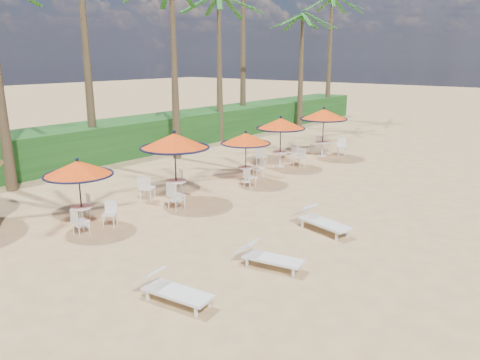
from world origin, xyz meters
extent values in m
plane|color=tan|center=(0.00, 0.00, 0.00)|extent=(160.00, 160.00, 0.00)
cube|color=#194716|center=(-13.50, 11.00, 0.90)|extent=(3.00, 40.00, 1.80)
cylinder|color=black|center=(-5.42, 0.01, 1.04)|extent=(0.05, 0.05, 2.09)
cone|color=#FB4F15|center=(-5.42, 0.01, 1.86)|extent=(2.09, 2.09, 0.45)
torus|color=black|center=(-5.42, 0.01, 1.65)|extent=(2.09, 2.09, 0.06)
sphere|color=black|center=(-5.42, 0.01, 2.12)|extent=(0.11, 0.11, 0.11)
cylinder|color=white|center=(-5.42, 0.01, 0.62)|extent=(0.64, 0.64, 0.04)
cylinder|color=white|center=(-5.42, 0.01, 0.32)|extent=(0.07, 0.07, 0.64)
cylinder|color=black|center=(-5.12, 3.71, 1.25)|extent=(0.05, 0.05, 2.49)
cone|color=#FB4F15|center=(-5.12, 3.71, 2.22)|extent=(2.49, 2.49, 0.54)
torus|color=black|center=(-5.12, 3.71, 1.97)|extent=(2.49, 2.49, 0.08)
sphere|color=black|center=(-5.12, 3.71, 2.54)|extent=(0.13, 0.13, 0.13)
cylinder|color=white|center=(-5.12, 3.71, 0.74)|extent=(0.76, 0.76, 0.04)
cylinder|color=white|center=(-5.12, 3.71, 0.38)|extent=(0.09, 0.09, 0.76)
cylinder|color=black|center=(-4.80, 7.38, 1.04)|extent=(0.05, 0.05, 2.08)
cone|color=#FB4F15|center=(-4.80, 7.38, 1.85)|extent=(2.08, 2.08, 0.45)
torus|color=black|center=(-4.80, 7.38, 1.64)|extent=(2.08, 2.08, 0.06)
sphere|color=black|center=(-4.80, 7.38, 2.11)|extent=(0.11, 0.11, 0.11)
cylinder|color=white|center=(-4.80, 7.38, 0.61)|extent=(0.63, 0.63, 0.04)
cylinder|color=white|center=(-4.80, 7.38, 0.32)|extent=(0.07, 0.07, 0.63)
cylinder|color=black|center=(-5.30, 10.66, 1.16)|extent=(0.05, 0.05, 2.32)
cone|color=#FB4F15|center=(-5.30, 10.66, 2.07)|extent=(2.32, 2.32, 0.50)
torus|color=black|center=(-5.30, 10.66, 1.84)|extent=(2.32, 2.32, 0.07)
sphere|color=black|center=(-5.30, 10.66, 2.36)|extent=(0.12, 0.12, 0.12)
cylinder|color=white|center=(-5.30, 10.66, 0.69)|extent=(0.71, 0.71, 0.04)
cylinder|color=white|center=(-5.30, 10.66, 0.35)|extent=(0.08, 0.08, 0.71)
cylinder|color=black|center=(-4.92, 14.06, 1.24)|extent=(0.05, 0.05, 2.48)
cone|color=#FB4F15|center=(-4.92, 14.06, 2.21)|extent=(2.48, 2.48, 0.54)
torus|color=black|center=(-4.92, 14.06, 1.96)|extent=(2.48, 2.48, 0.08)
sphere|color=black|center=(-4.92, 14.06, 2.53)|extent=(0.13, 0.13, 0.13)
cylinder|color=white|center=(-4.92, 14.06, 0.73)|extent=(0.76, 0.76, 0.04)
cylinder|color=white|center=(-4.92, 14.06, 0.38)|extent=(0.09, 0.09, 0.76)
cube|color=white|center=(0.30, -1.41, 0.26)|extent=(1.63, 0.78, 0.06)
cube|color=white|center=(-0.47, -1.52, 0.46)|extent=(0.60, 0.64, 0.39)
cube|color=white|center=(0.30, -1.41, 0.11)|extent=(0.06, 0.06, 0.22)
cube|color=white|center=(0.89, 1.28, 0.25)|extent=(1.58, 0.84, 0.06)
cube|color=white|center=(0.15, 1.13, 0.44)|extent=(0.60, 0.64, 0.37)
cube|color=white|center=(0.89, 1.28, 0.11)|extent=(0.05, 0.05, 0.21)
cube|color=white|center=(0.65, 4.30, 0.27)|extent=(1.76, 0.98, 0.07)
cube|color=white|center=(-0.16, 4.50, 0.49)|extent=(0.68, 0.72, 0.41)
cube|color=white|center=(0.65, 4.30, 0.12)|extent=(0.06, 0.06, 0.24)
cone|color=brown|center=(-12.80, 5.48, 5.52)|extent=(0.44, 0.44, 11.03)
cone|color=brown|center=(-10.52, 8.89, 4.24)|extent=(0.44, 0.44, 8.48)
cone|color=brown|center=(-12.15, 14.11, 4.16)|extent=(0.44, 0.44, 8.32)
cone|color=brown|center=(-13.55, 18.13, 5.87)|extent=(0.44, 0.44, 11.74)
cone|color=brown|center=(-11.45, 22.24, 3.89)|extent=(0.44, 0.44, 7.78)
sphere|color=#175018|center=(-11.45, 22.24, 7.78)|extent=(0.56, 0.56, 0.56)
cone|color=brown|center=(-12.28, 27.94, 4.73)|extent=(0.44, 0.44, 9.45)
sphere|color=#175018|center=(-12.28, 27.94, 9.45)|extent=(0.56, 0.56, 0.56)
camera|label=1|loc=(6.97, -7.54, 5.10)|focal=35.00mm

